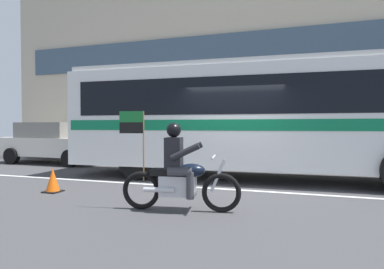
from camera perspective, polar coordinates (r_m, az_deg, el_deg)
The scene contains 9 objects.
ground_plane at distance 8.63m, azimuth 7.13°, elevation -8.59°, with size 60.00×60.00×0.00m, color #3D3D3F.
sidewalk_curb at distance 13.61m, azimuth 11.42°, elevation -4.57°, with size 28.00×3.80×0.15m, color #B7B2A8.
lane_center_stripe at distance 8.05m, azimuth 6.27°, elevation -9.29°, with size 26.60×0.14×0.01m, color silver.
office_building_facade at distance 16.83m, azimuth 12.61°, elevation 21.56°, with size 28.00×0.89×14.56m.
transit_bus at distance 9.58m, azimuth 12.80°, elevation 3.70°, with size 11.30×3.00×3.22m.
motorcycle_with_rider at distance 5.95m, azimuth -2.23°, elevation -6.66°, with size 2.17×0.73×1.78m.
parked_hatchback_downstreet at distance 14.50m, azimuth -22.52°, elevation -1.21°, with size 4.49×1.94×1.64m.
fire_hydrant at distance 13.46m, azimuth -5.71°, elevation -2.71°, with size 0.22×0.30×0.75m.
traffic_cone at distance 8.28m, azimuth -22.70°, elevation -7.32°, with size 0.36×0.36×0.55m.
Camera 1 is at (1.69, -8.33, 1.52)m, focal length 31.19 mm.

